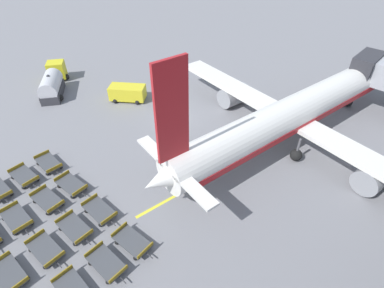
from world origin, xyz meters
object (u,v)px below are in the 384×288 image
at_px(service_van, 128,93).
at_px(baggage_dolly_row_mid_b_col_c, 75,228).
at_px(baggage_dolly_row_mid_b_col_b, 48,200).
at_px(baggage_dolly_row_far_col_b, 71,185).
at_px(baggage_dolly_row_far_col_d, 132,242).
at_px(baggage_dolly_row_far_col_a, 49,163).
at_px(baggage_dolly_row_near_col_c, 9,274).
at_px(airplane, 298,112).
at_px(baggage_dolly_row_mid_b_col_d, 106,263).
at_px(fuel_tanker_primary, 53,83).
at_px(baggage_dolly_row_mid_a_col_b, 17,218).
at_px(baggage_dolly_row_mid_b_col_a, 24,176).
at_px(baggage_dolly_row_far_col_c, 100,211).
at_px(baggage_dolly_row_mid_a_col_c, 45,250).

height_order(service_van, baggage_dolly_row_mid_b_col_c, service_van).
distance_m(baggage_dolly_row_mid_b_col_b, baggage_dolly_row_far_col_b, 2.38).
bearing_deg(baggage_dolly_row_mid_b_col_b, baggage_dolly_row_far_col_d, 19.82).
xyz_separation_m(baggage_dolly_row_far_col_a, baggage_dolly_row_far_col_d, (13.21, 1.03, 0.00)).
height_order(baggage_dolly_row_mid_b_col_b, baggage_dolly_row_mid_b_col_c, same).
distance_m(baggage_dolly_row_mid_b_col_c, baggage_dolly_row_far_col_a, 9.19).
relative_size(baggage_dolly_row_near_col_c, baggage_dolly_row_far_col_a, 1.01).
height_order(airplane, baggage_dolly_row_mid_b_col_d, airplane).
bearing_deg(service_van, fuel_tanker_primary, -144.94).
relative_size(fuel_tanker_primary, baggage_dolly_row_mid_a_col_b, 2.35).
relative_size(airplane, baggage_dolly_row_mid_b_col_d, 10.13).
bearing_deg(baggage_dolly_row_mid_b_col_d, baggage_dolly_row_mid_b_col_a, -175.20).
xyz_separation_m(baggage_dolly_row_mid_b_col_c, baggage_dolly_row_far_col_c, (-0.21, 2.35, 0.00)).
distance_m(fuel_tanker_primary, baggage_dolly_row_mid_b_col_b, 21.48).
xyz_separation_m(airplane, baggage_dolly_row_far_col_a, (-13.93, -22.13, -2.88)).
relative_size(baggage_dolly_row_mid_b_col_d, baggage_dolly_row_far_col_d, 1.00).
bearing_deg(baggage_dolly_row_mid_b_col_c, airplane, 78.38).
distance_m(service_van, baggage_dolly_row_mid_b_col_a, 16.87).
distance_m(baggage_dolly_row_near_col_c, baggage_dolly_row_far_col_b, 8.71).
bearing_deg(baggage_dolly_row_mid_b_col_a, baggage_dolly_row_mid_a_col_b, -25.69).
height_order(baggage_dolly_row_far_col_b, baggage_dolly_row_far_col_d, same).
bearing_deg(baggage_dolly_row_far_col_a, baggage_dolly_row_far_col_c, 4.56).
bearing_deg(baggage_dolly_row_near_col_c, baggage_dolly_row_far_col_a, 144.63).
xyz_separation_m(baggage_dolly_row_mid_b_col_a, baggage_dolly_row_mid_b_col_d, (13.18, 1.11, 0.00)).
relative_size(airplane, baggage_dolly_row_mid_a_col_c, 10.11).
height_order(baggage_dolly_row_mid_b_col_c, baggage_dolly_row_mid_b_col_d, same).
xyz_separation_m(fuel_tanker_primary, baggage_dolly_row_far_col_d, (27.99, -5.95, -0.86)).
distance_m(service_van, baggage_dolly_row_near_col_c, 25.20).
relative_size(baggage_dolly_row_mid_b_col_d, baggage_dolly_row_far_col_c, 1.00).
relative_size(baggage_dolly_row_mid_a_col_b, baggage_dolly_row_mid_b_col_c, 1.00).
bearing_deg(service_van, baggage_dolly_row_mid_b_col_a, -69.08).
bearing_deg(baggage_dolly_row_far_col_a, service_van, 113.52).
height_order(fuel_tanker_primary, baggage_dolly_row_far_col_a, fuel_tanker_primary).
height_order(baggage_dolly_row_mid_b_col_d, baggage_dolly_row_far_col_c, same).
bearing_deg(airplane, baggage_dolly_row_far_col_c, -103.39).
distance_m(airplane, baggage_dolly_row_mid_a_col_c, 26.79).
height_order(baggage_dolly_row_mid_a_col_c, baggage_dolly_row_mid_b_col_a, same).
distance_m(airplane, fuel_tanker_primary, 32.53).
relative_size(service_van, baggage_dolly_row_mid_b_col_a, 1.31).
height_order(baggage_dolly_row_far_col_b, baggage_dolly_row_far_col_c, same).
xyz_separation_m(service_van, baggage_dolly_row_far_col_a, (5.79, -13.29, -0.63)).
height_order(service_van, baggage_dolly_row_far_col_a, service_van).
distance_m(service_van, baggage_dolly_row_far_col_c, 19.30).
distance_m(baggage_dolly_row_mid_b_col_d, baggage_dolly_row_far_col_b, 9.19).
relative_size(airplane, service_van, 7.73).
bearing_deg(baggage_dolly_row_far_col_d, baggage_dolly_row_near_col_c, -115.57).
distance_m(baggage_dolly_row_mid_b_col_b, baggage_dolly_row_far_col_a, 5.12).
relative_size(baggage_dolly_row_mid_a_col_c, baggage_dolly_row_mid_b_col_d, 1.00).
height_order(baggage_dolly_row_mid_a_col_c, baggage_dolly_row_far_col_a, same).
bearing_deg(baggage_dolly_row_mid_a_col_c, baggage_dolly_row_far_col_d, 52.98).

